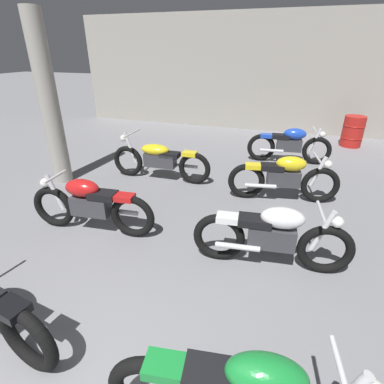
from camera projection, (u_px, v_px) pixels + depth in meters
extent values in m
cube|color=#9E998E|center=(257.00, 74.00, 9.72)|extent=(12.53, 0.24, 3.60)
cylinder|color=#9E998E|center=(49.00, 103.00, 5.73)|extent=(0.36, 0.36, 3.20)
torus|color=black|center=(28.00, 339.00, 2.53)|extent=(0.68, 0.21, 0.67)
cube|color=black|center=(11.00, 308.00, 2.44)|extent=(0.31, 0.24, 0.08)
cylinder|color=silver|center=(23.00, 318.00, 2.75)|extent=(0.55, 0.15, 0.07)
torus|color=black|center=(54.00, 207.00, 4.63)|extent=(0.68, 0.17, 0.67)
torus|color=black|center=(133.00, 217.00, 4.37)|extent=(0.68, 0.17, 0.67)
cylinder|color=silver|center=(55.00, 192.00, 4.50)|extent=(0.25, 0.09, 0.56)
cube|color=#38383D|center=(91.00, 206.00, 4.46)|extent=(0.59, 0.29, 0.28)
ellipsoid|color=red|center=(82.00, 188.00, 4.35)|extent=(0.54, 0.33, 0.26)
cube|color=black|center=(103.00, 195.00, 4.32)|extent=(0.42, 0.28, 0.10)
cube|color=red|center=(124.00, 197.00, 4.26)|extent=(0.30, 0.23, 0.08)
cylinder|color=silver|center=(55.00, 177.00, 4.38)|extent=(0.08, 0.48, 0.04)
sphere|color=white|center=(45.00, 183.00, 4.47)|extent=(0.14, 0.14, 0.14)
cylinder|color=silver|center=(121.00, 212.00, 4.54)|extent=(0.55, 0.12, 0.07)
torus|color=black|center=(128.00, 161.00, 6.51)|extent=(0.67, 0.13, 0.67)
torus|color=black|center=(194.00, 168.00, 6.11)|extent=(0.67, 0.13, 0.67)
cylinder|color=silver|center=(130.00, 148.00, 6.36)|extent=(0.28, 0.08, 0.66)
cube|color=#38383D|center=(160.00, 160.00, 6.27)|extent=(0.67, 0.26, 0.28)
ellipsoid|color=yellow|center=(155.00, 149.00, 6.20)|extent=(0.61, 0.34, 0.22)
cube|color=black|center=(170.00, 155.00, 6.15)|extent=(0.41, 0.25, 0.10)
cube|color=yellow|center=(190.00, 154.00, 6.01)|extent=(0.29, 0.21, 0.08)
cylinder|color=silver|center=(132.00, 133.00, 6.21)|extent=(0.05, 0.68, 0.04)
sphere|color=white|center=(123.00, 138.00, 6.31)|extent=(0.14, 0.14, 0.14)
cylinder|color=silver|center=(185.00, 166.00, 6.30)|extent=(0.55, 0.08, 0.07)
ellipsoid|color=#197F33|center=(266.00, 376.00, 1.86)|extent=(0.56, 0.35, 0.26)
cube|color=black|center=(214.00, 375.00, 1.95)|extent=(0.43, 0.30, 0.10)
cube|color=#197F33|center=(165.00, 366.00, 2.00)|extent=(0.31, 0.24, 0.08)
cylinder|color=silver|center=(342.00, 372.00, 1.73)|extent=(0.11, 0.48, 0.04)
torus|color=black|center=(325.00, 250.00, 3.65)|extent=(0.68, 0.19, 0.67)
torus|color=black|center=(219.00, 237.00, 3.89)|extent=(0.68, 0.19, 0.67)
cylinder|color=silver|center=(322.00, 231.00, 3.55)|extent=(0.25, 0.10, 0.56)
cube|color=#38383D|center=(271.00, 237.00, 3.72)|extent=(0.60, 0.30, 0.28)
ellipsoid|color=white|center=(283.00, 218.00, 3.59)|extent=(0.55, 0.34, 0.26)
cube|color=black|center=(255.00, 221.00, 3.68)|extent=(0.43, 0.28, 0.10)
cube|color=white|center=(228.00, 218.00, 3.74)|extent=(0.30, 0.23, 0.08)
cylinder|color=silver|center=(321.00, 211.00, 3.45)|extent=(0.09, 0.48, 0.04)
sphere|color=white|center=(338.00, 222.00, 3.46)|extent=(0.14, 0.14, 0.14)
cylinder|color=silver|center=(237.00, 247.00, 3.74)|extent=(0.55, 0.13, 0.07)
torus|color=black|center=(320.00, 185.00, 5.36)|extent=(0.68, 0.23, 0.67)
torus|color=black|center=(246.00, 181.00, 5.53)|extent=(0.68, 0.23, 0.67)
cylinder|color=silver|center=(318.00, 171.00, 5.26)|extent=(0.25, 0.11, 0.56)
cube|color=#38383D|center=(283.00, 178.00, 5.40)|extent=(0.61, 0.34, 0.28)
ellipsoid|color=yellow|center=(291.00, 164.00, 5.27)|extent=(0.56, 0.37, 0.26)
cube|color=black|center=(272.00, 167.00, 5.34)|extent=(0.44, 0.31, 0.10)
cube|color=yellow|center=(253.00, 166.00, 5.38)|extent=(0.31, 0.25, 0.08)
cylinder|color=silver|center=(317.00, 157.00, 5.15)|extent=(0.12, 0.48, 0.04)
sphere|color=white|center=(328.00, 164.00, 5.18)|extent=(0.14, 0.14, 0.14)
cylinder|color=silver|center=(260.00, 186.00, 5.39)|extent=(0.55, 0.17, 0.07)
torus|color=black|center=(317.00, 151.00, 7.16)|extent=(0.68, 0.19, 0.67)
torus|color=black|center=(261.00, 147.00, 7.40)|extent=(0.68, 0.19, 0.67)
cylinder|color=silver|center=(315.00, 140.00, 7.06)|extent=(0.25, 0.10, 0.56)
cube|color=#38383D|center=(289.00, 145.00, 7.23)|extent=(0.60, 0.31, 0.28)
ellipsoid|color=blue|center=(295.00, 134.00, 7.09)|extent=(0.55, 0.34, 0.26)
cube|color=black|center=(281.00, 136.00, 7.19)|extent=(0.43, 0.29, 0.10)
cube|color=blue|center=(266.00, 136.00, 7.25)|extent=(0.30, 0.23, 0.08)
cylinder|color=silver|center=(314.00, 129.00, 6.96)|extent=(0.09, 0.48, 0.04)
sphere|color=white|center=(323.00, 134.00, 6.97)|extent=(0.14, 0.14, 0.14)
cylinder|color=silver|center=(271.00, 150.00, 7.24)|extent=(0.55, 0.13, 0.07)
cylinder|color=red|center=(353.00, 131.00, 8.47)|extent=(0.56, 0.56, 0.85)
torus|color=red|center=(354.00, 125.00, 8.40)|extent=(0.59, 0.59, 0.03)
torus|color=red|center=(351.00, 137.00, 8.54)|extent=(0.59, 0.59, 0.03)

